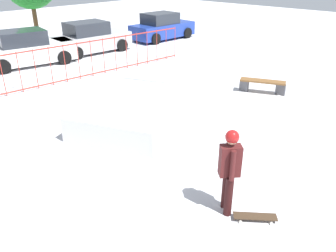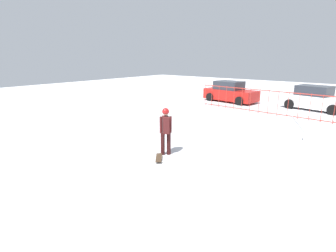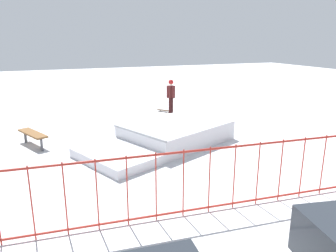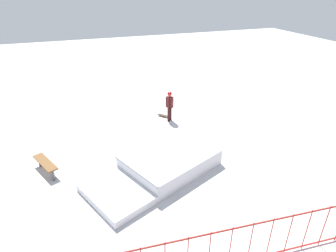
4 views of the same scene
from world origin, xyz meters
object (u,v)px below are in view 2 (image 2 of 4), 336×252
(skate_ramp, at_px, (264,130))
(skateboard, at_px, (159,158))
(skater, at_px, (166,128))
(parked_car_red, at_px, (230,92))
(parked_car_white, at_px, (315,99))

(skate_ramp, height_order, skateboard, skate_ramp)
(skateboard, bearing_deg, skater, -24.07)
(skateboard, xyz_separation_m, parked_car_red, (-3.60, 12.75, 0.65))
(skater, distance_m, skateboard, 1.09)
(skate_ramp, distance_m, parked_car_white, 8.26)
(skate_ramp, relative_size, parked_car_red, 1.39)
(parked_car_white, bearing_deg, skateboard, -88.35)
(skater, distance_m, parked_car_red, 12.68)
(skateboard, height_order, parked_car_red, parked_car_red)
(skateboard, bearing_deg, skate_ramp, -58.69)
(skate_ramp, relative_size, skater, 3.47)
(parked_car_red, distance_m, parked_car_white, 5.92)
(skateboard, distance_m, parked_car_white, 13.45)
(skateboard, height_order, parked_car_white, parked_car_white)
(skate_ramp, xyz_separation_m, skateboard, (-1.83, -5.01, -0.24))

